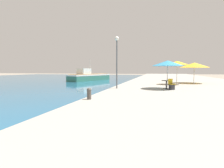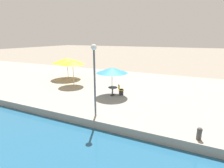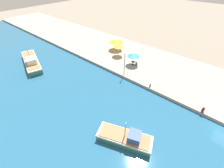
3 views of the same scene
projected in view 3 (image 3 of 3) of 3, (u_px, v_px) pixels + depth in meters
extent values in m
cube|color=gray|center=(90.00, 42.00, 44.22)|extent=(16.00, 90.00, 0.56)
cube|color=#33705B|center=(124.00, 138.00, 18.94)|extent=(4.59, 7.19, 1.03)
cube|color=silver|center=(125.00, 137.00, 18.69)|extent=(4.66, 7.27, 0.25)
cube|color=#99754C|center=(125.00, 136.00, 18.59)|extent=(4.22, 6.61, 0.10)
cube|color=#334C7F|center=(134.00, 136.00, 17.95)|extent=(2.04, 1.98, 0.93)
cylinder|color=#B7B2A8|center=(125.00, 130.00, 17.79)|extent=(0.12, 0.12, 2.48)
cube|color=#33705B|center=(32.00, 62.00, 33.92)|extent=(5.80, 10.97, 1.24)
cube|color=silver|center=(31.00, 60.00, 33.62)|extent=(5.88, 11.09, 0.25)
cube|color=#99754C|center=(31.00, 59.00, 33.51)|extent=(5.33, 10.09, 0.10)
cube|color=silver|center=(31.00, 61.00, 31.88)|extent=(2.48, 2.80, 1.12)
cylinder|color=#B7B2A8|center=(28.00, 53.00, 32.56)|extent=(0.12, 0.12, 2.99)
cylinder|color=#B7B7B7|center=(133.00, 60.00, 32.69)|extent=(0.06, 0.06, 2.14)
cone|color=teal|center=(134.00, 55.00, 31.98)|extent=(2.72, 2.72, 0.48)
cylinder|color=#B7B7B7|center=(119.00, 51.00, 36.04)|extent=(0.06, 0.06, 2.36)
cone|color=yellow|center=(119.00, 46.00, 35.27)|extent=(2.54, 2.54, 0.44)
cylinder|color=#B7B7B7|center=(116.00, 46.00, 38.82)|extent=(0.06, 0.06, 2.09)
cone|color=yellow|center=(116.00, 41.00, 38.08)|extent=(3.52, 3.52, 0.62)
cylinder|color=#333338|center=(133.00, 65.00, 33.24)|extent=(0.44, 0.44, 0.04)
cylinder|color=#333338|center=(133.00, 63.00, 33.03)|extent=(0.08, 0.08, 0.70)
cylinder|color=#4C4742|center=(133.00, 62.00, 32.80)|extent=(0.80, 0.80, 0.04)
cube|color=#2D2D33|center=(136.00, 64.00, 33.05)|extent=(0.47, 0.47, 0.45)
cube|color=gold|center=(136.00, 63.00, 32.89)|extent=(0.56, 0.56, 0.06)
cube|color=gold|center=(136.00, 62.00, 32.77)|extent=(0.36, 0.28, 0.40)
cube|color=#2D2D33|center=(136.00, 64.00, 33.03)|extent=(0.47, 0.47, 0.45)
cube|color=gold|center=(136.00, 63.00, 32.87)|extent=(0.55, 0.55, 0.06)
cube|color=gold|center=(136.00, 62.00, 32.75)|extent=(0.37, 0.27, 0.40)
cube|color=#333D5B|center=(202.00, 112.00, 22.30)|extent=(0.39, 0.28, 0.16)
cube|color=maroon|center=(203.00, 109.00, 22.19)|extent=(0.26, 0.36, 0.58)
sphere|color=tan|center=(204.00, 108.00, 21.95)|extent=(0.21, 0.21, 0.21)
cylinder|color=#4C4742|center=(150.00, 86.00, 26.98)|extent=(0.24, 0.24, 0.45)
sphere|color=#4C4742|center=(150.00, 84.00, 26.79)|extent=(0.26, 0.26, 0.26)
cylinder|color=#565B60|center=(124.00, 65.00, 29.05)|extent=(0.12, 0.12, 4.20)
sphere|color=white|center=(125.00, 54.00, 27.65)|extent=(0.36, 0.36, 0.36)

